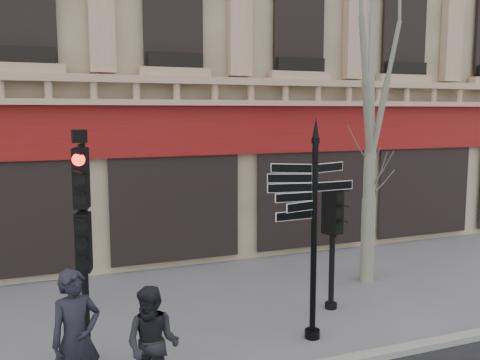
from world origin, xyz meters
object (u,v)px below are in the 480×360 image
(plane_tree, at_px, (374,49))
(traffic_signal_secondary, at_px, (333,223))
(pedestrian_a, at_px, (76,339))
(fingerpost, at_px, (315,192))
(pedestrian_b, at_px, (153,345))
(traffic_signal_main, at_px, (82,218))

(plane_tree, bearing_deg, traffic_signal_secondary, -144.37)
(traffic_signal_secondary, xyz_separation_m, pedestrian_a, (-5.24, -1.94, -0.83))
(traffic_signal_secondary, bearing_deg, fingerpost, -145.31)
(plane_tree, xyz_separation_m, pedestrian_a, (-7.01, -3.21, -4.52))
(plane_tree, bearing_deg, fingerpost, -139.79)
(plane_tree, xyz_separation_m, pedestrian_b, (-5.99, -3.43, -4.68))
(traffic_signal_main, relative_size, plane_tree, 0.48)
(fingerpost, distance_m, pedestrian_a, 4.56)
(traffic_signal_secondary, height_order, pedestrian_b, traffic_signal_secondary)
(traffic_signal_main, distance_m, plane_tree, 7.65)
(traffic_signal_main, xyz_separation_m, pedestrian_b, (0.75, -1.57, -1.57))
(traffic_signal_secondary, distance_m, pedestrian_b, 4.85)
(fingerpost, height_order, traffic_signal_secondary, fingerpost)
(traffic_signal_main, bearing_deg, pedestrian_a, -85.08)
(pedestrian_a, height_order, pedestrian_b, pedestrian_a)
(pedestrian_a, distance_m, pedestrian_b, 1.05)
(traffic_signal_secondary, distance_m, pedestrian_a, 5.65)
(fingerpost, relative_size, pedestrian_a, 2.03)
(pedestrian_a, bearing_deg, traffic_signal_secondary, 2.54)
(traffic_signal_secondary, bearing_deg, pedestrian_a, -171.48)
(traffic_signal_secondary, relative_size, pedestrian_a, 1.32)
(pedestrian_a, bearing_deg, traffic_signal_main, 61.07)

